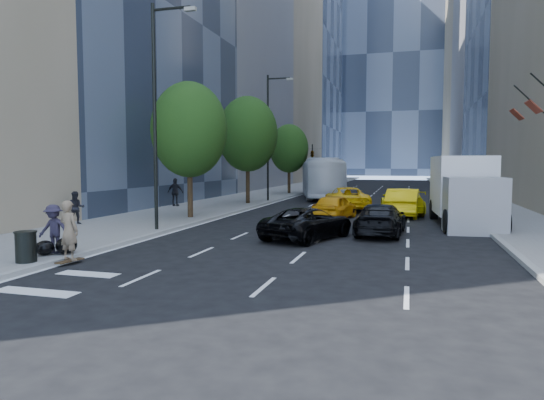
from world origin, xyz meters
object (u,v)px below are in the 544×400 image
(black_sedan_lincoln, at_px, (308,223))
(trash_can, at_px, (26,247))
(city_bus, at_px, (322,178))
(box_truck, at_px, (464,190))
(skateboarder, at_px, (69,235))
(black_sedan_mercedes, at_px, (381,219))

(black_sedan_lincoln, xyz_separation_m, trash_can, (-7.10, -7.72, -0.05))
(city_bus, height_order, trash_can, city_bus)
(black_sedan_lincoln, relative_size, box_truck, 0.63)
(skateboarder, xyz_separation_m, trash_can, (-1.00, -0.69, -0.33))
(black_sedan_lincoln, height_order, trash_can, black_sedan_lincoln)
(skateboarder, relative_size, black_sedan_lincoln, 0.40)
(black_sedan_lincoln, relative_size, black_sedan_mercedes, 0.99)
(city_bus, height_order, box_truck, city_bus)
(black_sedan_mercedes, height_order, trash_can, black_sedan_mercedes)
(skateboarder, relative_size, trash_can, 2.08)
(black_sedan_mercedes, distance_m, trash_can, 13.87)
(black_sedan_lincoln, relative_size, city_bus, 0.36)
(box_truck, xyz_separation_m, trash_can, (-13.78, -14.08, -1.18))
(black_sedan_mercedes, height_order, city_bus, city_bus)
(trash_can, bearing_deg, skateboarder, 34.55)
(black_sedan_lincoln, height_order, box_truck, box_truck)
(city_bus, bearing_deg, box_truck, -73.68)
(city_bus, bearing_deg, black_sedan_mercedes, -87.55)
(black_sedan_mercedes, xyz_separation_m, trash_can, (-9.94, -9.67, -0.09))
(black_sedan_mercedes, xyz_separation_m, box_truck, (3.84, 4.40, 1.09))
(trash_can, bearing_deg, black_sedan_lincoln, 47.40)
(black_sedan_lincoln, xyz_separation_m, box_truck, (6.68, 6.36, 1.12))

